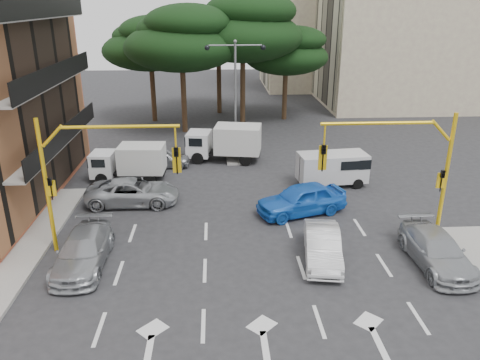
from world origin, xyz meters
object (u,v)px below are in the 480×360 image
object	(u,v)px
street_lamp_center	(235,77)
car_white_hatch	(323,246)
car_blue_compact	(301,199)
car_silver_cross_b	(162,158)
box_truck_b	(225,143)
car_silver_parked	(436,250)
box_truck_a	(129,163)
car_silver_cross_a	(133,192)
signal_mast_left	(87,167)
van_white	(332,169)
signal_mast_right	(408,162)
car_silver_wagon	(83,251)

from	to	relation	value
street_lamp_center	car_white_hatch	world-z (taller)	street_lamp_center
car_blue_compact	car_silver_cross_b	bearing A→B (deg)	-152.84
car_blue_compact	box_truck_b	bearing A→B (deg)	-175.53
car_silver_parked	box_truck_a	bearing A→B (deg)	142.15
car_silver_cross_a	car_white_hatch	bearing A→B (deg)	-125.28
signal_mast_left	car_silver_cross_a	size ratio (longest dim) A/B	1.21
car_white_hatch	car_blue_compact	size ratio (longest dim) A/B	0.87
car_silver_cross_a	car_silver_cross_b	xyz separation A→B (m)	(0.97, 6.00, -0.07)
car_silver_cross_b	van_white	xyz separation A→B (m)	(10.44, -3.81, 0.38)
signal_mast_right	street_lamp_center	size ratio (longest dim) A/B	0.77
signal_mast_left	box_truck_a	size ratio (longest dim) A/B	1.33
car_white_hatch	car_silver_wagon	bearing A→B (deg)	-172.36
van_white	car_white_hatch	bearing A→B (deg)	-21.83
signal_mast_left	car_white_hatch	world-z (taller)	signal_mast_left
signal_mast_right	car_white_hatch	bearing A→B (deg)	-159.63
signal_mast_left	van_white	size ratio (longest dim) A/B	1.50
car_silver_wagon	car_silver_cross_a	bearing A→B (deg)	80.36
signal_mast_right	car_blue_compact	xyz separation A→B (m)	(-3.89, 3.29, -3.09)
car_white_hatch	box_truck_a	bearing A→B (deg)	142.21
car_silver_wagon	box_truck_b	distance (m)	14.78
car_blue_compact	car_silver_wagon	bearing A→B (deg)	-83.74
signal_mast_right	car_silver_parked	size ratio (longest dim) A/B	1.29
signal_mast_left	car_blue_compact	size ratio (longest dim) A/B	1.28
car_blue_compact	street_lamp_center	bearing A→B (deg)	176.66
signal_mast_right	box_truck_a	distance (m)	16.35
street_lamp_center	car_silver_cross_a	distance (m)	11.80
car_silver_cross_a	box_truck_a	size ratio (longest dim) A/B	1.10
signal_mast_right	car_white_hatch	xyz separation A→B (m)	(-3.83, -1.42, -3.21)
box_truck_a	signal_mast_left	bearing A→B (deg)	-176.99
box_truck_a	signal_mast_right	bearing A→B (deg)	-119.37
signal_mast_left	car_silver_wagon	bearing A→B (deg)	-99.34
car_silver_wagon	box_truck_a	distance (m)	10.01
car_silver_wagon	box_truck_a	bearing A→B (deg)	88.28
van_white	car_silver_parked	bearing A→B (deg)	7.38
signal_mast_right	van_white	bearing A→B (deg)	100.73
car_silver_cross_b	box_truck_b	xyz separation A→B (m)	(4.17, 1.10, 0.63)
car_silver_parked	van_white	distance (m)	9.50
signal_mast_right	box_truck_a	bearing A→B (deg)	147.32
signal_mast_left	box_truck_b	xyz separation A→B (m)	(5.97, 12.11, -2.64)
signal_mast_right	car_blue_compact	distance (m)	5.96
car_blue_compact	signal_mast_right	bearing A→B (deg)	31.26
signal_mast_left	box_truck_a	distance (m)	9.13
car_silver_wagon	box_truck_b	size ratio (longest dim) A/B	0.93
car_silver_wagon	van_white	world-z (taller)	van_white
street_lamp_center	car_silver_parked	distance (m)	18.40
car_white_hatch	car_silver_parked	xyz separation A→B (m)	(4.64, -0.63, 0.00)
car_silver_cross_b	van_white	size ratio (longest dim) A/B	0.90
signal_mast_left	car_silver_cross_b	distance (m)	11.62
car_silver_cross_b	box_truck_b	distance (m)	4.35
car_blue_compact	car_silver_cross_b	size ratio (longest dim) A/B	1.30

